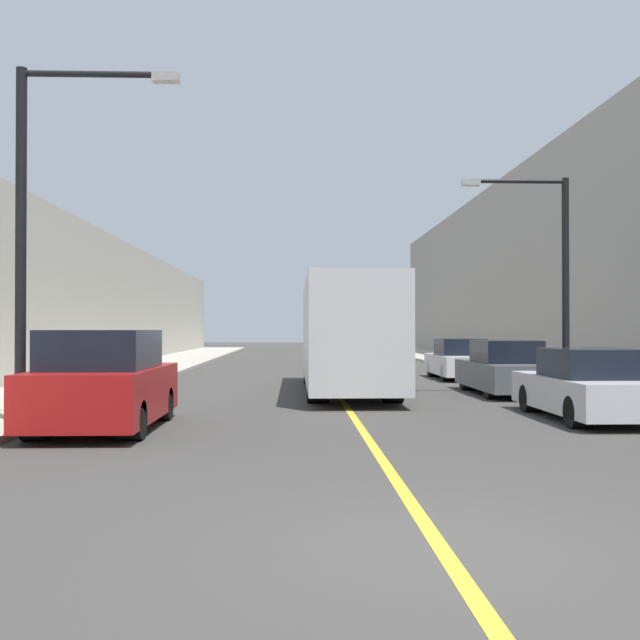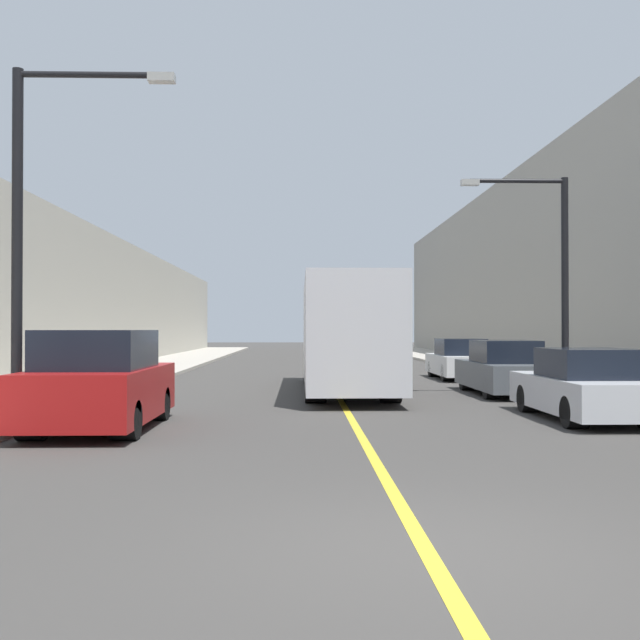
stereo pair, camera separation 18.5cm
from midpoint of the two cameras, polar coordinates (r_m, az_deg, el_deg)
name	(u,v)px [view 2 (the right image)]	position (r m, az deg, el deg)	size (l,w,h in m)	color
ground_plane	(425,549)	(6.75, 8.85, -16.88)	(200.00, 200.00, 0.00)	#3F3D3A
sidewalk_left	(156,367)	(37.06, -12.23, -3.49)	(3.97, 72.00, 0.13)	#B2AA9E
sidewalk_right	(486,366)	(37.57, 12.67, -3.45)	(3.97, 72.00, 0.13)	#B2AA9E
building_row_left	(73,302)	(37.99, -18.14, 1.33)	(4.00, 72.00, 6.41)	#B7B2A3
building_row_right	(566,264)	(38.82, 18.38, 4.06)	(4.00, 72.00, 10.16)	gray
road_center_line	(322,368)	(36.44, 0.30, -3.65)	(0.16, 72.00, 0.01)	gold
bus	(345,333)	(22.44, 2.16, -1.01)	(2.44, 10.76, 3.29)	silver
parked_suv_left	(100,384)	(14.57, -16.07, -4.68)	(2.01, 4.50, 1.86)	maroon
car_right_near	(586,387)	(16.54, 19.88, -4.86)	(1.86, 4.57, 1.48)	silver
car_right_mid	(503,370)	(22.20, 14.03, -3.72)	(1.80, 4.80, 1.56)	#51565B
car_right_far	(460,361)	(28.66, 10.77, -3.08)	(1.82, 4.44, 1.53)	silver
street_lamp_left	(35,215)	(15.02, -20.59, 7.50)	(3.02, 0.24, 6.62)	black
street_lamp_right	(553,265)	(21.99, 17.54, 4.05)	(3.02, 0.24, 6.00)	black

